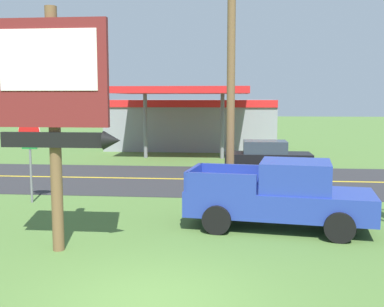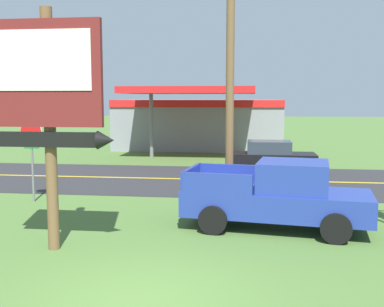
% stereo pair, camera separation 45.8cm
% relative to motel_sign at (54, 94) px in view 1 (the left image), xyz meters
% --- Properties ---
extents(ground_plane, '(180.00, 180.00, 0.00)m').
position_rel_motel_sign_xyz_m(ground_plane, '(2.72, -2.56, -3.81)').
color(ground_plane, '#4C7033').
extents(road_asphalt, '(140.00, 8.00, 0.02)m').
position_rel_motel_sign_xyz_m(road_asphalt, '(2.72, 10.44, -3.80)').
color(road_asphalt, '#2B2B2D').
rests_on(road_asphalt, ground).
extents(road_centre_line, '(126.00, 0.20, 0.01)m').
position_rel_motel_sign_xyz_m(road_centre_line, '(2.72, 10.44, -3.78)').
color(road_centre_line, gold).
rests_on(road_centre_line, road_asphalt).
extents(motel_sign, '(3.02, 0.54, 5.84)m').
position_rel_motel_sign_xyz_m(motel_sign, '(0.00, 0.00, 0.00)').
color(motel_sign, brown).
rests_on(motel_sign, ground).
extents(stop_sign, '(0.80, 0.08, 2.95)m').
position_rel_motel_sign_xyz_m(stop_sign, '(-3.01, 5.15, -1.78)').
color(stop_sign, slate).
rests_on(stop_sign, ground).
extents(utility_pole, '(1.74, 0.26, 9.90)m').
position_rel_motel_sign_xyz_m(utility_pole, '(4.06, 4.45, 1.43)').
color(utility_pole, brown).
rests_on(utility_pole, ground).
extents(gas_station, '(12.00, 11.50, 4.40)m').
position_rel_motel_sign_xyz_m(gas_station, '(0.98, 23.76, -1.86)').
color(gas_station, gray).
rests_on(gas_station, ground).
extents(pickup_blue_parked_on_lawn, '(5.42, 2.79, 1.96)m').
position_rel_motel_sign_xyz_m(pickup_blue_parked_on_lawn, '(5.55, 2.62, -2.84)').
color(pickup_blue_parked_on_lawn, '#233893').
rests_on(pickup_blue_parked_on_lawn, ground).
extents(car_black_mid_lane, '(4.20, 2.00, 1.64)m').
position_rel_motel_sign_xyz_m(car_black_mid_lane, '(5.77, 12.44, -2.98)').
color(car_black_mid_lane, black).
rests_on(car_black_mid_lane, ground).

